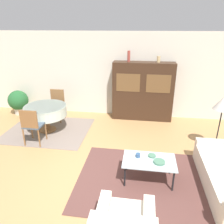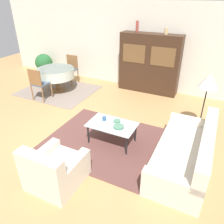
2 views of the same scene
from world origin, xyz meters
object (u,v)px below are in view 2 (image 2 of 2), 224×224
object	(u,v)px
armchair	(55,170)
vase_tall	(137,27)
display_cabinet	(149,64)
dining_chair_near	(38,82)
couch	(186,154)
bowl_small	(117,121)
coffee_table	(112,126)
cup	(104,119)
floor_lamp	(209,83)
vase_short	(166,31)
dining_table	(56,73)
potted_plant	(44,63)
dining_chair_far	(71,67)
bowl	(119,127)

from	to	relation	value
armchair	vase_tall	distance (m)	4.89
display_cabinet	vase_tall	size ratio (longest dim) A/B	5.78
armchair	dining_chair_near	size ratio (longest dim) A/B	0.89
couch	bowl_small	xyz separation A→B (m)	(-1.50, 0.21, 0.19)
coffee_table	cup	size ratio (longest dim) A/B	11.38
cup	vase_tall	size ratio (longest dim) A/B	0.27
floor_lamp	couch	bearing A→B (deg)	-93.30
display_cabinet	floor_lamp	distance (m)	2.52
couch	vase_short	size ratio (longest dim) A/B	11.23
dining_table	potted_plant	distance (m)	1.86
couch	dining_chair_far	xyz separation A→B (m)	(-4.44, 2.66, 0.28)
vase_short	potted_plant	size ratio (longest dim) A/B	0.23
vase_tall	armchair	bearing A→B (deg)	-85.81
bowl	cup	bearing A→B (deg)	161.23
bowl_small	bowl	bearing A→B (deg)	-56.68
couch	vase_short	world-z (taller)	vase_short
floor_lamp	coffee_table	bearing A→B (deg)	-139.73
dining_chair_far	cup	bearing A→B (deg)	136.67
dining_chair_near	dining_chair_far	size ratio (longest dim) A/B	1.00
dining_chair_near	bowl	distance (m)	3.24
floor_lamp	cup	xyz separation A→B (m)	(-1.86, -1.31, -0.69)
dining_chair_far	floor_lamp	xyz separation A→B (m)	(4.52, -1.20, 0.61)
floor_lamp	cup	distance (m)	2.38
armchair	dining_chair_far	size ratio (longest dim) A/B	0.89
display_cabinet	bowl_small	world-z (taller)	display_cabinet
floor_lamp	vase_tall	distance (m)	2.98
bowl_small	dining_chair_far	bearing A→B (deg)	140.16
bowl	vase_short	bearing A→B (deg)	89.46
couch	dining_table	distance (m)	4.82
coffee_table	cup	bearing A→B (deg)	161.37
dining_table	vase_tall	world-z (taller)	vase_tall
display_cabinet	potted_plant	size ratio (longest dim) A/B	2.31
bowl_small	potted_plant	xyz separation A→B (m)	(-4.43, 2.74, -0.02)
bowl	potted_plant	size ratio (longest dim) A/B	0.27
armchair	bowl	bearing A→B (deg)	69.90
armchair	dining_chair_near	world-z (taller)	dining_chair_near
display_cabinet	bowl_small	xyz separation A→B (m)	(0.25, -2.96, -0.44)
vase_short	floor_lamp	bearing A→B (deg)	-50.09
display_cabinet	vase_tall	world-z (taller)	vase_tall
bowl	vase_short	distance (m)	3.47
bowl_small	coffee_table	bearing A→B (deg)	-110.19
dining_chair_near	vase_short	size ratio (longest dim) A/B	5.27
dining_table	bowl	world-z (taller)	dining_table
vase_tall	bowl_small	bearing A→B (deg)	-76.25
armchair	vase_tall	size ratio (longest dim) A/B	2.66
vase_tall	bowl	bearing A→B (deg)	-74.85
coffee_table	bowl_small	world-z (taller)	bowl_small
dining_chair_near	bowl	bearing A→B (deg)	-18.72
couch	potted_plant	world-z (taller)	couch
couch	dining_table	xyz separation A→B (m)	(-4.44, 1.86, 0.32)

